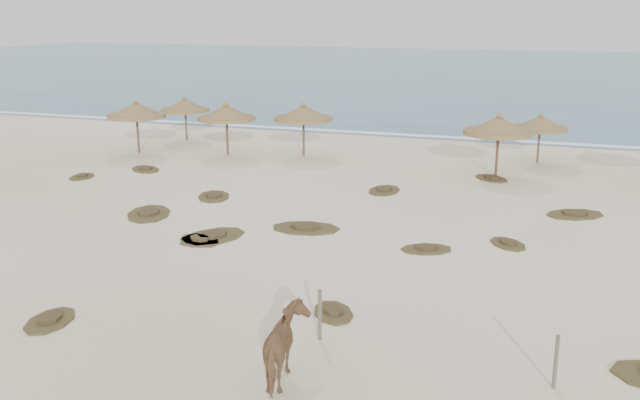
# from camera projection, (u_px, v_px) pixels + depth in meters

# --- Properties ---
(ground) EXTENTS (160.00, 160.00, 0.00)m
(ground) POSITION_uv_depth(u_px,v_px,m) (215.00, 275.00, 21.43)
(ground) COLOR #F6EACA
(ground) RESTS_ON ground
(ocean) EXTENTS (200.00, 100.00, 0.01)m
(ocean) POSITION_uv_depth(u_px,v_px,m) (485.00, 72.00, 90.01)
(ocean) COLOR #285978
(ocean) RESTS_ON ground
(foam_line) EXTENTS (70.00, 0.60, 0.01)m
(foam_line) POSITION_uv_depth(u_px,v_px,m) (401.00, 135.00, 45.20)
(foam_line) COLOR white
(foam_line) RESTS_ON ground
(palapa_0) EXTENTS (3.76, 3.76, 3.01)m
(palapa_0) POSITION_uv_depth(u_px,v_px,m) (136.00, 111.00, 39.01)
(palapa_0) COLOR brown
(palapa_0) RESTS_ON ground
(palapa_1) EXTENTS (3.52, 3.52, 2.70)m
(palapa_1) POSITION_uv_depth(u_px,v_px,m) (185.00, 106.00, 42.77)
(palapa_1) COLOR brown
(palapa_1) RESTS_ON ground
(palapa_2) EXTENTS (3.93, 3.93, 2.94)m
(palapa_2) POSITION_uv_depth(u_px,v_px,m) (226.00, 113.00, 38.44)
(palapa_2) COLOR brown
(palapa_2) RESTS_ON ground
(palapa_3) EXTENTS (3.79, 3.79, 2.95)m
(palapa_3) POSITION_uv_depth(u_px,v_px,m) (303.00, 114.00, 38.21)
(palapa_3) COLOR brown
(palapa_3) RESTS_ON ground
(palapa_4) EXTENTS (3.65, 3.65, 2.63)m
(palapa_4) POSITION_uv_depth(u_px,v_px,m) (540.00, 124.00, 36.48)
(palapa_4) COLOR brown
(palapa_4) RESTS_ON ground
(palapa_5) EXTENTS (4.29, 4.29, 3.08)m
(palapa_5) POSITION_uv_depth(u_px,v_px,m) (499.00, 126.00, 33.49)
(palapa_5) COLOR brown
(palapa_5) RESTS_ON ground
(horse) EXTENTS (1.27, 2.05, 1.61)m
(horse) POSITION_uv_depth(u_px,v_px,m) (286.00, 347.00, 15.14)
(horse) COLOR brown
(horse) RESTS_ON ground
(fence_post_near) EXTENTS (0.11, 0.11, 1.29)m
(fence_post_near) POSITION_uv_depth(u_px,v_px,m) (320.00, 315.00, 17.11)
(fence_post_near) COLOR #625849
(fence_post_near) RESTS_ON ground
(fence_post_far) EXTENTS (0.11, 0.11, 1.22)m
(fence_post_far) POSITION_uv_depth(u_px,v_px,m) (556.00, 362.00, 14.92)
(fence_post_far) COLOR #625849
(fence_post_far) RESTS_ON ground
(scrub_1) EXTENTS (2.55, 3.00, 0.16)m
(scrub_1) POSITION_uv_depth(u_px,v_px,m) (149.00, 213.00, 27.71)
(scrub_1) COLOR #4C4221
(scrub_1) RESTS_ON ground
(scrub_2) EXTENTS (2.06, 1.82, 0.16)m
(scrub_2) POSITION_uv_depth(u_px,v_px,m) (200.00, 240.00, 24.56)
(scrub_2) COLOR #4C4221
(scrub_2) RESTS_ON ground
(scrub_3) EXTENTS (2.72, 1.97, 0.16)m
(scrub_3) POSITION_uv_depth(u_px,v_px,m) (306.00, 228.00, 25.91)
(scrub_3) COLOR #4C4221
(scrub_3) RESTS_ON ground
(scrub_4) EXTENTS (2.04, 1.74, 0.16)m
(scrub_4) POSITION_uv_depth(u_px,v_px,m) (427.00, 249.00, 23.65)
(scrub_4) COLOR #4C4221
(scrub_4) RESTS_ON ground
(scrub_5) EXTENTS (2.75, 2.47, 0.16)m
(scrub_5) POSITION_uv_depth(u_px,v_px,m) (575.00, 214.00, 27.63)
(scrub_5) COLOR #4C4221
(scrub_5) RESTS_ON ground
(scrub_6) EXTENTS (2.30, 2.19, 0.16)m
(scrub_6) POSITION_uv_depth(u_px,v_px,m) (145.00, 169.00, 35.36)
(scrub_6) COLOR #4C4221
(scrub_6) RESTS_ON ground
(scrub_7) EXTENTS (1.41, 2.08, 0.16)m
(scrub_7) POSITION_uv_depth(u_px,v_px,m) (384.00, 190.00, 31.27)
(scrub_7) COLOR #4C4221
(scrub_7) RESTS_ON ground
(scrub_8) EXTENTS (1.22, 1.69, 0.16)m
(scrub_8) POSITION_uv_depth(u_px,v_px,m) (82.00, 176.00, 33.79)
(scrub_8) COLOR #4C4221
(scrub_8) RESTS_ON ground
(scrub_9) EXTENTS (2.61, 3.04, 0.16)m
(scrub_9) POSITION_uv_depth(u_px,v_px,m) (212.00, 236.00, 24.94)
(scrub_9) COLOR #4C4221
(scrub_9) RESTS_ON ground
(scrub_10) EXTENTS (2.16, 2.19, 0.16)m
(scrub_10) POSITION_uv_depth(u_px,v_px,m) (491.00, 178.00, 33.46)
(scrub_10) COLOR #4C4221
(scrub_10) RESTS_ON ground
(scrub_11) EXTENTS (1.36, 1.85, 0.16)m
(scrub_11) POSITION_uv_depth(u_px,v_px,m) (50.00, 320.00, 18.23)
(scrub_11) COLOR #4C4221
(scrub_11) RESTS_ON ground
(scrub_12) EXTENTS (1.66, 1.86, 0.16)m
(scrub_12) POSITION_uv_depth(u_px,v_px,m) (333.00, 312.00, 18.72)
(scrub_12) COLOR #4C4221
(scrub_12) RESTS_ON ground
(scrub_13) EXTENTS (2.07, 2.43, 0.16)m
(scrub_13) POSITION_uv_depth(u_px,v_px,m) (214.00, 196.00, 30.26)
(scrub_13) COLOR #4C4221
(scrub_13) RESTS_ON ground
(scrub_15) EXTENTS (1.74, 1.86, 0.16)m
(scrub_15) POSITION_uv_depth(u_px,v_px,m) (508.00, 243.00, 24.17)
(scrub_15) COLOR #4C4221
(scrub_15) RESTS_ON ground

